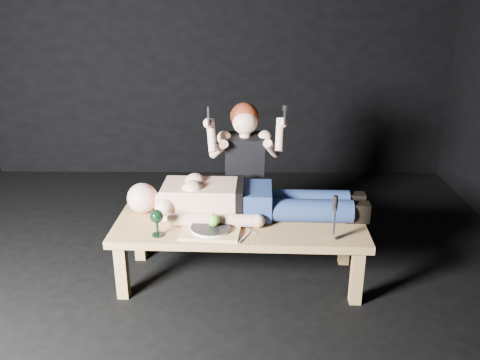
{
  "coord_description": "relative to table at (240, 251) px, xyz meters",
  "views": [
    {
      "loc": [
        0.32,
        -2.95,
        1.99
      ],
      "look_at": [
        0.28,
        0.29,
        0.75
      ],
      "focal_mm": 37.9,
      "sensor_mm": 36.0,
      "label": 1
    }
  ],
  "objects": [
    {
      "name": "carving_knife",
      "position": [
        0.61,
        -0.24,
        0.38
      ],
      "size": [
        0.04,
        0.05,
        0.31
      ],
      "primitive_type": null,
      "rotation": [
        0.0,
        0.0,
        -0.03
      ],
      "color": "#B2B2B7",
      "rests_on": "table"
    },
    {
      "name": "ground",
      "position": [
        -0.28,
        -0.24,
        -0.23
      ],
      "size": [
        5.0,
        5.0,
        0.0
      ],
      "primitive_type": "plane",
      "color": "black",
      "rests_on": "ground"
    },
    {
      "name": "spoon_flat",
      "position": [
        0.06,
        -0.09,
        0.23
      ],
      "size": [
        0.12,
        0.16,
        0.01
      ],
      "primitive_type": "cube",
      "rotation": [
        0.0,
        0.0,
        0.62
      ],
      "color": "#B2B2B7",
      "rests_on": "table"
    },
    {
      "name": "kneeling_woman",
      "position": [
        0.02,
        0.58,
        0.39
      ],
      "size": [
        0.69,
        0.77,
        1.23
      ],
      "primitive_type": null,
      "rotation": [
        0.0,
        0.0,
        0.06
      ],
      "color": "black",
      "rests_on": "ground"
    },
    {
      "name": "table",
      "position": [
        0.0,
        0.0,
        0.0
      ],
      "size": [
        1.76,
        0.71,
        0.45
      ],
      "primitive_type": "cube",
      "rotation": [
        0.0,
        0.0,
        -0.03
      ],
      "color": "tan",
      "rests_on": "ground"
    },
    {
      "name": "fork_flat",
      "position": [
        -0.36,
        -0.15,
        0.23
      ],
      "size": [
        0.03,
        0.19,
        0.01
      ],
      "primitive_type": "cube",
      "rotation": [
        0.0,
        0.0,
        0.07
      ],
      "color": "#B2B2B7",
      "rests_on": "table"
    },
    {
      "name": "back_wall",
      "position": [
        -0.28,
        2.26,
        1.27
      ],
      "size": [
        5.0,
        0.0,
        5.0
      ],
      "primitive_type": "plane",
      "rotation": [
        1.57,
        0.0,
        0.0
      ],
      "color": "black",
      "rests_on": "ground"
    },
    {
      "name": "knife_flat",
      "position": [
        0.03,
        -0.22,
        0.23
      ],
      "size": [
        0.09,
        0.18,
        0.01
      ],
      "primitive_type": "cube",
      "rotation": [
        0.0,
        0.0,
        -0.41
      ],
      "color": "#B2B2B7",
      "rests_on": "table"
    },
    {
      "name": "goblet",
      "position": [
        -0.54,
        -0.2,
        0.32
      ],
      "size": [
        0.09,
        0.09,
        0.18
      ],
      "primitive_type": null,
      "rotation": [
        0.0,
        0.0,
        -0.03
      ],
      "color": "black",
      "rests_on": "table"
    },
    {
      "name": "serving_tray",
      "position": [
        -0.19,
        -0.15,
        0.24
      ],
      "size": [
        0.41,
        0.31,
        0.02
      ],
      "primitive_type": "cube",
      "rotation": [
        0.0,
        0.0,
        -0.08
      ],
      "color": "tan",
      "rests_on": "table"
    },
    {
      "name": "plate",
      "position": [
        -0.19,
        -0.15,
        0.26
      ],
      "size": [
        0.28,
        0.28,
        0.02
      ],
      "primitive_type": "cylinder",
      "rotation": [
        0.0,
        0.0,
        -0.08
      ],
      "color": "white",
      "rests_on": "serving_tray"
    },
    {
      "name": "apple",
      "position": [
        -0.17,
        -0.14,
        0.31
      ],
      "size": [
        0.08,
        0.08,
        0.08
      ],
      "primitive_type": "sphere",
      "color": "#5FA423",
      "rests_on": "plate"
    },
    {
      "name": "lying_man",
      "position": [
        0.06,
        0.14,
        0.37
      ],
      "size": [
        1.88,
        0.63,
        0.28
      ],
      "primitive_type": null,
      "rotation": [
        0.0,
        0.0,
        -0.03
      ],
      "color": "#E3AC92",
      "rests_on": "table"
    }
  ]
}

